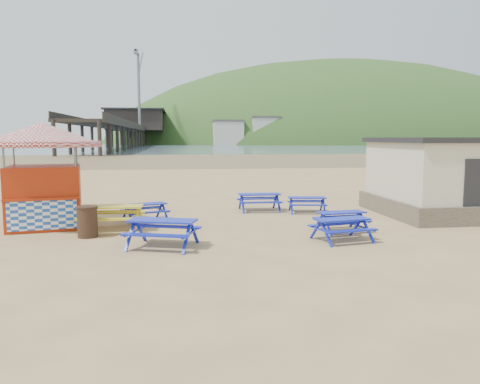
{
  "coord_description": "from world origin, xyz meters",
  "views": [
    {
      "loc": [
        -1.52,
        -16.72,
        3.15
      ],
      "look_at": [
        0.96,
        1.5,
        1.0
      ],
      "focal_mm": 35.0,
      "sensor_mm": 36.0,
      "label": 1
    }
  ],
  "objects": [
    {
      "name": "picnic_table_blue_a",
      "position": [
        -2.72,
        1.11,
        0.33
      ],
      "size": [
        1.94,
        1.77,
        0.66
      ],
      "rotation": [
        0.0,
        0.0,
        0.39
      ],
      "color": "#0906A8",
      "rests_on": "ground"
    },
    {
      "name": "pier",
      "position": [
        -17.99,
        178.23,
        5.46
      ],
      "size": [
        24.0,
        220.0,
        39.29
      ],
      "color": "black",
      "rests_on": "ground"
    },
    {
      "name": "picnic_table_blue_c",
      "position": [
        2.0,
        2.95,
        0.37
      ],
      "size": [
        1.78,
        1.44,
        0.74
      ],
      "rotation": [
        0.0,
        0.0,
        0.0
      ],
      "color": "#0906A8",
      "rests_on": "ground"
    },
    {
      "name": "wet_sand",
      "position": [
        0.0,
        55.0,
        0.0
      ],
      "size": [
        400.0,
        400.0,
        0.0
      ],
      "primitive_type": "plane",
      "color": "brown",
      "rests_on": "ground"
    },
    {
      "name": "headland_town",
      "position": [
        90.0,
        229.68,
        -9.91
      ],
      "size": [
        264.0,
        144.0,
        108.0
      ],
      "color": "#2D4C1E",
      "rests_on": "ground"
    },
    {
      "name": "picnic_table_blue_f",
      "position": [
        3.98,
        -1.76,
        0.33
      ],
      "size": [
        1.75,
        1.49,
        0.66
      ],
      "rotation": [
        0.0,
        0.0,
        0.15
      ],
      "color": "#0906A8",
      "rests_on": "ground"
    },
    {
      "name": "picnic_table_yellow",
      "position": [
        -3.71,
        -0.68,
        0.43
      ],
      "size": [
        2.12,
        1.74,
        0.86
      ],
      "rotation": [
        0.0,
        0.0,
        -0.05
      ],
      "color": "gold",
      "rests_on": "ground"
    },
    {
      "name": "sea",
      "position": [
        0.0,
        170.0,
        0.01
      ],
      "size": [
        400.0,
        400.0,
        0.0
      ],
      "primitive_type": "plane",
      "color": "#4C606D",
      "rests_on": "ground"
    },
    {
      "name": "ground",
      "position": [
        0.0,
        0.0,
        0.0
      ],
      "size": [
        400.0,
        400.0,
        0.0
      ],
      "primitive_type": "plane",
      "color": "tan",
      "rests_on": "ground"
    },
    {
      "name": "litter_bin",
      "position": [
        -4.35,
        -1.61,
        0.5
      ],
      "size": [
        0.68,
        0.68,
        0.99
      ],
      "color": "#392417",
      "rests_on": "ground"
    },
    {
      "name": "picnic_table_blue_b",
      "position": [
        3.91,
        2.22,
        0.33
      ],
      "size": [
        1.73,
        1.47,
        0.65
      ],
      "rotation": [
        0.0,
        0.0,
        -0.15
      ],
      "color": "#0906A8",
      "rests_on": "ground"
    },
    {
      "name": "picnic_table_blue_d",
      "position": [
        -1.95,
        -3.32,
        0.4
      ],
      "size": [
        2.31,
        2.07,
        0.81
      ],
      "rotation": [
        0.0,
        0.0,
        -0.32
      ],
      "color": "#0906A8",
      "rests_on": "ground"
    },
    {
      "name": "amenity_block",
      "position": [
        10.5,
        1.0,
        1.57
      ],
      "size": [
        7.4,
        5.4,
        3.15
      ],
      "color": "#665B4C",
      "rests_on": "ground"
    },
    {
      "name": "ice_cream_kiosk",
      "position": [
        -6.14,
        0.42,
        2.31
      ],
      "size": [
        4.77,
        4.77,
        3.68
      ],
      "rotation": [
        0.0,
        0.0,
        0.18
      ],
      "color": "#9F2409",
      "rests_on": "ground"
    },
    {
      "name": "picnic_table_blue_e",
      "position": [
        3.46,
        -3.22,
        0.35
      ],
      "size": [
        1.9,
        1.64,
        0.7
      ],
      "rotation": [
        0.0,
        0.0,
        0.2
      ],
      "color": "#0906A8",
      "rests_on": "ground"
    }
  ]
}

